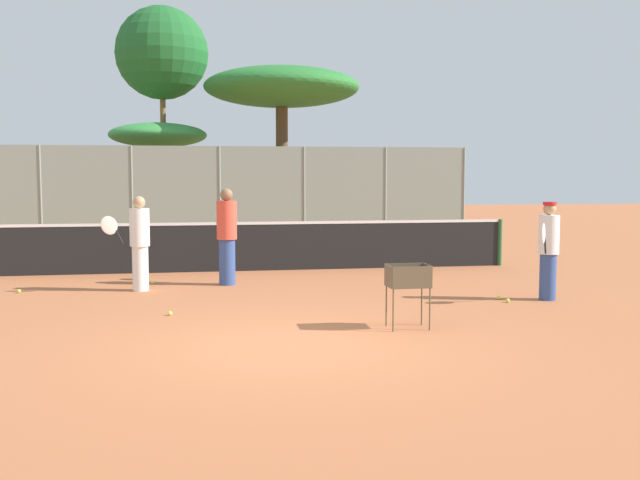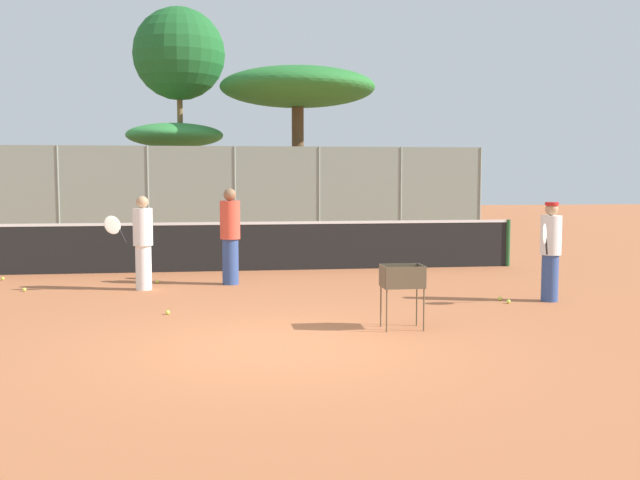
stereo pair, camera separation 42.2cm
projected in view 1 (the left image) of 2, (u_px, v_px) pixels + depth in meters
The scene contains 16 objects.
ground_plane at pixel (288, 347), 9.14m from camera, with size 80.00×80.00×0.00m, color #B7663D.
tennis_net at pixel (245, 245), 16.24m from camera, with size 11.84×0.10×1.07m.
back_fence at pixel (220, 187), 29.75m from camera, with size 20.51×0.08×3.21m.
tree_0 at pixel (162, 54), 32.83m from camera, with size 4.06×4.06×9.44m.
tree_1 at pixel (282, 89), 32.73m from camera, with size 6.81×6.81×6.75m.
tree_2 at pixel (158, 137), 32.41m from camera, with size 4.21×4.21×4.32m.
player_white_outfit at pixel (548, 249), 12.46m from camera, with size 0.60×0.77×1.64m.
player_red_cap at pixel (139, 242), 13.45m from camera, with size 0.88×0.41×1.71m.
player_yellow_shirt at pixel (227, 235), 14.18m from camera, with size 0.42×0.92×1.84m.
ball_cart at pixel (408, 281), 10.17m from camera, with size 0.56×0.41×0.88m.
tennis_ball_1 at pixel (19, 291), 13.26m from camera, with size 0.07×0.07×0.07m, color #D1E54C.
tennis_ball_2 at pixel (499, 298), 12.57m from camera, with size 0.07×0.07×0.07m, color #D1E54C.
tennis_ball_3 at pixel (508, 300), 12.28m from camera, with size 0.07×0.07×0.07m, color #D1E54C.
tennis_ball_4 at pixel (170, 313), 11.14m from camera, with size 0.07×0.07×0.07m, color #D1E54C.
tennis_ball_5 at pixel (140, 279), 14.83m from camera, with size 0.07×0.07×0.07m, color #D1E54C.
tennis_ball_6 at pixel (153, 282), 14.32m from camera, with size 0.07×0.07×0.07m, color #D1E54C.
Camera 1 is at (-1.14, -8.92, 2.10)m, focal length 42.00 mm.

